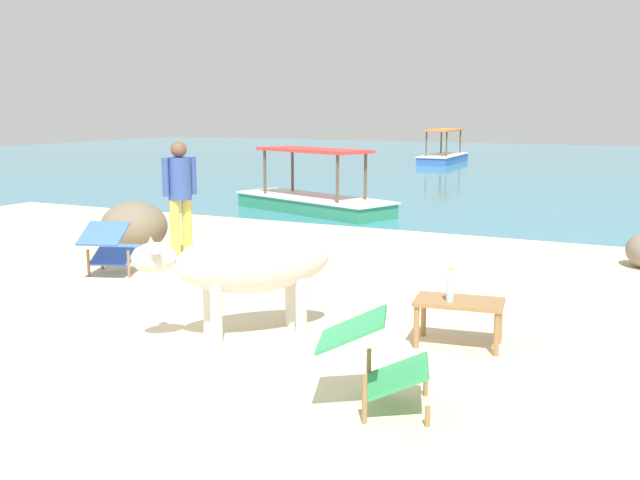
% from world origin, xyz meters
% --- Properties ---
extents(sand_beach, '(18.00, 14.00, 0.04)m').
position_xyz_m(sand_beach, '(0.00, 0.00, 0.02)').
color(sand_beach, beige).
rests_on(sand_beach, ground).
extents(water_surface, '(60.00, 36.00, 0.03)m').
position_xyz_m(water_surface, '(0.00, 22.00, 0.00)').
color(water_surface, teal).
rests_on(water_surface, ground).
extents(cow, '(1.52, 1.60, 1.03)m').
position_xyz_m(cow, '(0.50, 0.82, 0.72)').
color(cow, beige).
rests_on(cow, sand_beach).
extents(low_bench_table, '(0.82, 0.54, 0.41)m').
position_xyz_m(low_bench_table, '(2.32, 1.36, 0.39)').
color(low_bench_table, olive).
rests_on(low_bench_table, sand_beach).
extents(bottle, '(0.07, 0.07, 0.30)m').
position_xyz_m(bottle, '(2.25, 1.28, 0.57)').
color(bottle, '#A3C6D1').
rests_on(bottle, low_bench_table).
extents(deck_chair_near, '(0.76, 0.90, 0.68)m').
position_xyz_m(deck_chair_near, '(-2.32, 2.12, 0.42)').
color(deck_chair_near, olive).
rests_on(deck_chair_near, sand_beach).
extents(deck_chair_far, '(0.90, 0.76, 0.68)m').
position_xyz_m(deck_chair_far, '(2.16, -0.24, 0.42)').
color(deck_chair_far, olive).
rests_on(deck_chair_far, sand_beach).
extents(person_standing, '(0.32, 0.47, 1.62)m').
position_xyz_m(person_standing, '(-2.21, 3.45, 0.99)').
color(person_standing, '#DBC64C').
rests_on(person_standing, sand_beach).
extents(shore_rock_medium, '(1.12, 1.08, 0.73)m').
position_xyz_m(shore_rock_medium, '(-3.12, 3.54, 0.41)').
color(shore_rock_medium, '#756651').
rests_on(shore_rock_medium, sand_beach).
extents(boat_green, '(3.84, 2.37, 1.29)m').
position_xyz_m(boat_green, '(-2.68, 8.52, 0.29)').
color(boat_green, '#338E66').
rests_on(boat_green, water_surface).
extents(boat_blue, '(1.28, 3.71, 1.29)m').
position_xyz_m(boat_blue, '(-4.24, 22.95, 0.29)').
color(boat_blue, '#3866B7').
rests_on(boat_blue, water_surface).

